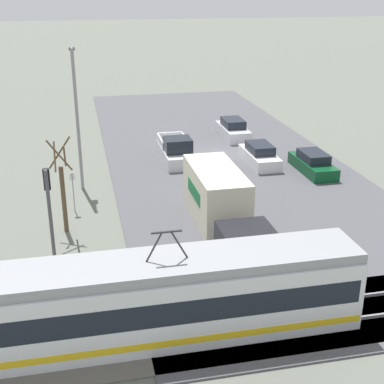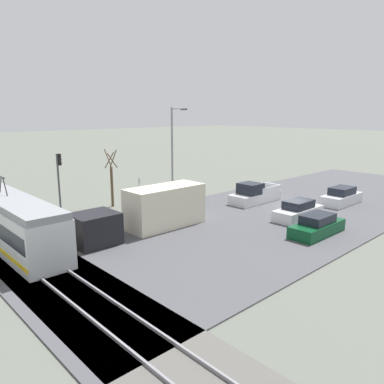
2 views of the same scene
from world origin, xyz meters
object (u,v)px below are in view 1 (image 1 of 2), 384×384
light_rail_tram (168,299)px  sedan_car_0 (260,155)px  sedan_car_1 (313,164)px  box_truck (222,207)px  sedan_car_2 (233,130)px  traffic_light_pole (50,208)px  street_lamp_near_crossing (77,111)px  pickup_truck (176,151)px  street_tree (63,190)px  no_parking_sign (73,188)px

light_rail_tram → sedan_car_0: 21.24m
sedan_car_1 → box_truck: bearing=42.1°
light_rail_tram → sedan_car_0: light_rail_tram is taller
sedan_car_2 → traffic_light_pole: bearing=-125.1°
street_lamp_near_crossing → pickup_truck: bearing=-150.1°
street_tree → no_parking_sign: size_ratio=2.20×
sedan_car_2 → street_tree: street_tree is taller
sedan_car_0 → no_parking_sign: bearing=23.9°
light_rail_tram → box_truck: 9.38m
pickup_truck → sedan_car_2: 7.98m
box_truck → sedan_car_2: box_truck is taller
pickup_truck → street_lamp_near_crossing: street_lamp_near_crossing is taller
sedan_car_0 → sedan_car_1: (-3.04, 2.53, -0.02)m
light_rail_tram → no_parking_sign: 13.22m
sedan_car_2 → street_tree: 21.12m
light_rail_tram → street_lamp_near_crossing: (2.79, -16.62, 3.45)m
traffic_light_pole → sedan_car_1: bearing=-148.5°
pickup_truck → sedan_car_0: bearing=161.7°
sedan_car_0 → sedan_car_2: 7.27m
sedan_car_1 → traffic_light_pole: 20.48m
street_tree → box_truck: bearing=167.2°
sedan_car_2 → street_lamp_near_crossing: 16.51m
pickup_truck → sedan_car_1: (-8.89, 4.46, -0.13)m
no_parking_sign → sedan_car_0: bearing=-156.1°
sedan_car_2 → no_parking_sign: 18.84m
light_rail_tram → sedan_car_2: 27.88m
sedan_car_0 → street_tree: (13.83, 8.54, 1.67)m
traffic_light_pole → sedan_car_2: bearing=-125.1°
light_rail_tram → pickup_truck: (-4.18, -20.63, -0.82)m
sedan_car_1 → sedan_car_2: (2.95, -9.80, 0.06)m
sedan_car_0 → sedan_car_2: sedan_car_2 is taller
sedan_car_0 → traffic_light_pole: (14.28, 13.15, 2.62)m
sedan_car_2 → sedan_car_0: bearing=-90.7°
sedan_car_1 → no_parking_sign: size_ratio=2.02×
sedan_car_1 → no_parking_sign: bearing=11.6°
sedan_car_2 → street_tree: (13.92, 15.81, 1.63)m
sedan_car_1 → no_parking_sign: (16.40, 3.38, 0.76)m
pickup_truck → no_parking_sign: bearing=46.2°
street_tree → street_lamp_near_crossing: street_lamp_near_crossing is taller
traffic_light_pole → light_rail_tram: bearing=127.5°
sedan_car_1 → street_lamp_near_crossing: street_lamp_near_crossing is taller
light_rail_tram → street_lamp_near_crossing: street_lamp_near_crossing is taller
sedan_car_1 → sedan_car_2: bearing=-73.3°
sedan_car_2 → street_tree: bearing=-131.4°
pickup_truck → sedan_car_0: 6.16m
street_lamp_near_crossing → no_parking_sign: bearing=81.9°
light_rail_tram → traffic_light_pole: bearing=-52.5°
light_rail_tram → street_tree: 10.87m
box_truck → traffic_light_pole: (8.61, 2.76, 1.85)m
box_truck → sedan_car_0: size_ratio=2.15×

